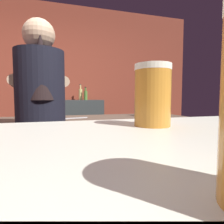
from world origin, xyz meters
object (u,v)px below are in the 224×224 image
Objects in this scene: bartender at (41,119)px; mixing_bowl at (45,116)px; chefs_knife at (75,118)px; pint_glass_far at (153,95)px; bottle_hot_sauce at (80,94)px; knife_block at (148,106)px; bottle_soy at (86,95)px.

bartender reaches higher than mixing_bowl.
pint_glass_far reaches higher than chefs_knife.
chefs_knife is at bearing -42.64° from bartender.
chefs_knife is 1.73× the size of pint_glass_far.
bottle_hot_sauce is (0.23, 1.46, 0.26)m from chefs_knife.
bottle_soy is at bearing 109.12° from knife_block.
bottle_soy reaches higher than knife_block.
bottle_hot_sauce is (0.51, 1.39, 0.24)m from mixing_bowl.
bottle_hot_sauce is 1.25× the size of bottle_soy.
pint_glass_far is (0.31, -1.54, 0.18)m from mixing_bowl.
bottle_soy is (0.59, 1.77, 0.20)m from bartender.
mixing_bowl is at bearing -114.23° from bottle_soy.
knife_block is 1.31× the size of bottle_soy.
pint_glass_far is 0.52× the size of bottle_hot_sauce.
pint_glass_far is 0.64× the size of bottle_soy.
bottle_soy is (0.27, 2.84, 0.04)m from pint_glass_far.
mixing_bowl is 0.68× the size of chefs_knife.
pint_glass_far reaches higher than mixing_bowl.
bottle_soy is (0.31, 1.37, 0.24)m from chefs_knife.
chefs_knife is at bearing -99.03° from bottle_hot_sauce.
bartender is 6.17× the size of bottle_hot_sauce.
knife_block is at bearing -2.60° from mixing_bowl.
bartender is at bearing -89.96° from mixing_bowl.
mixing_bowl is 1.50m from bottle_hot_sauce.
mixing_bowl reaches higher than chefs_knife.
pint_glass_far is at bearing -95.48° from bottle_soy.
pint_glass_far is (0.31, -1.07, 0.16)m from bartender.
chefs_knife is 1.49m from pint_glass_far.
bottle_soy reaches higher than mixing_bowl.
bottle_hot_sauce is (0.20, 2.93, 0.06)m from pint_glass_far.
mixing_bowl is 1.44m from bottle_soy.
bartender is at bearing 106.34° from pint_glass_far.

